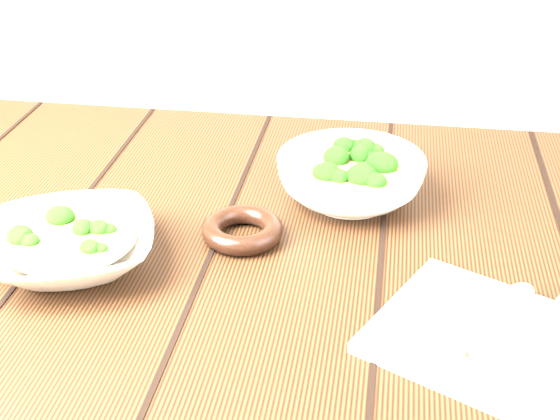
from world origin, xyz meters
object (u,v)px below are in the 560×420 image
napkin (494,341)px  table (235,321)px  trivet (242,230)px  soup_bowl_back (351,177)px  soup_bowl_front (71,245)px

napkin → table: bearing=179.2°
trivet → napkin: (0.29, -0.16, -0.01)m
soup_bowl_back → trivet: (-0.12, -0.12, -0.02)m
soup_bowl_front → trivet: size_ratio=2.48×
soup_bowl_front → napkin: size_ratio=1.10×
table → soup_bowl_front: bearing=-156.5°
table → trivet: size_ratio=12.02×
table → soup_bowl_back: bearing=44.4°
table → soup_bowl_back: 0.24m
table → soup_bowl_back: soup_bowl_back is taller
soup_bowl_front → napkin: bearing=-9.3°
trivet → soup_bowl_back: bearing=44.5°
soup_bowl_front → trivet: bearing=24.9°
table → trivet: trivet is taller
table → trivet: 0.13m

